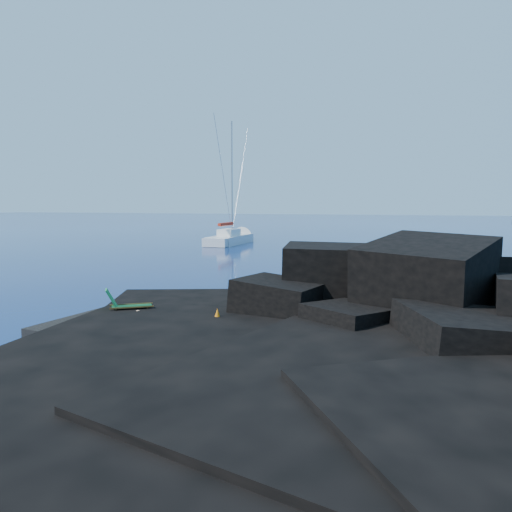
{
  "coord_description": "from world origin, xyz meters",
  "views": [
    {
      "loc": [
        13.72,
        -15.54,
        4.78
      ],
      "look_at": [
        4.78,
        9.27,
        2.0
      ],
      "focal_mm": 35.0,
      "sensor_mm": 36.0,
      "label": 1
    }
  ],
  "objects_px": {
    "marker_cone": "(217,316)",
    "deck_chair": "(131,300)",
    "sunbather": "(127,312)",
    "sailboat": "(231,244)"
  },
  "relations": [
    {
      "from": "sunbather",
      "to": "marker_cone",
      "type": "bearing_deg",
      "value": 0.07
    },
    {
      "from": "sailboat",
      "to": "deck_chair",
      "type": "relative_size",
      "value": 8.31
    },
    {
      "from": "marker_cone",
      "to": "deck_chair",
      "type": "bearing_deg",
      "value": 177.02
    },
    {
      "from": "deck_chair",
      "to": "sunbather",
      "type": "height_order",
      "value": "deck_chair"
    },
    {
      "from": "sailboat",
      "to": "marker_cone",
      "type": "xyz_separation_m",
      "value": [
        15.48,
        -38.22,
        0.64
      ]
    },
    {
      "from": "deck_chair",
      "to": "marker_cone",
      "type": "relative_size",
      "value": 2.99
    },
    {
      "from": "sunbather",
      "to": "marker_cone",
      "type": "xyz_separation_m",
      "value": [
        3.82,
        0.16,
        0.11
      ]
    },
    {
      "from": "sailboat",
      "to": "sunbather",
      "type": "relative_size",
      "value": 7.62
    },
    {
      "from": "deck_chair",
      "to": "sunbather",
      "type": "relative_size",
      "value": 0.92
    },
    {
      "from": "marker_cone",
      "to": "sunbather",
      "type": "bearing_deg",
      "value": -177.64
    }
  ]
}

